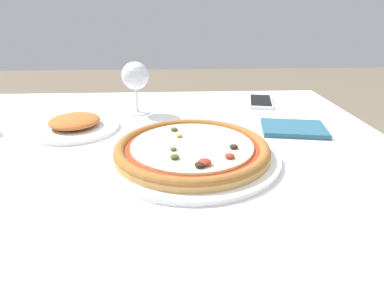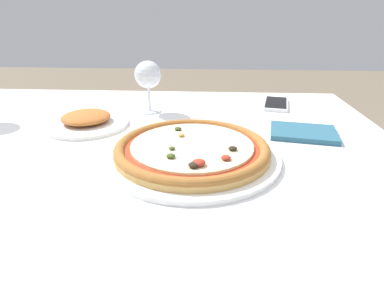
% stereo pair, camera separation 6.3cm
% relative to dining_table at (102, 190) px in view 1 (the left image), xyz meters
% --- Properties ---
extents(dining_table, '(1.31, 1.07, 0.71)m').
position_rel_dining_table_xyz_m(dining_table, '(0.00, 0.00, 0.00)').
color(dining_table, '#997047').
rests_on(dining_table, ground_plane).
extents(pizza_plate, '(0.35, 0.35, 0.04)m').
position_rel_dining_table_xyz_m(pizza_plate, '(0.19, -0.01, 0.09)').
color(pizza_plate, white).
rests_on(pizza_plate, dining_table).
extents(wine_glass_far_right, '(0.08, 0.08, 0.14)m').
position_rel_dining_table_xyz_m(wine_glass_far_right, '(0.05, 0.29, 0.18)').
color(wine_glass_far_right, silver).
rests_on(wine_glass_far_right, dining_table).
extents(cell_phone, '(0.10, 0.16, 0.01)m').
position_rel_dining_table_xyz_m(cell_phone, '(0.43, 0.38, 0.08)').
color(cell_phone, white).
rests_on(cell_phone, dining_table).
extents(side_plate, '(0.21, 0.21, 0.04)m').
position_rel_dining_table_xyz_m(side_plate, '(-0.09, 0.16, 0.09)').
color(side_plate, white).
rests_on(side_plate, dining_table).
extents(napkin_folded, '(0.17, 0.13, 0.01)m').
position_rel_dining_table_xyz_m(napkin_folded, '(0.45, 0.13, 0.08)').
color(napkin_folded, '#2D607A').
rests_on(napkin_folded, dining_table).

